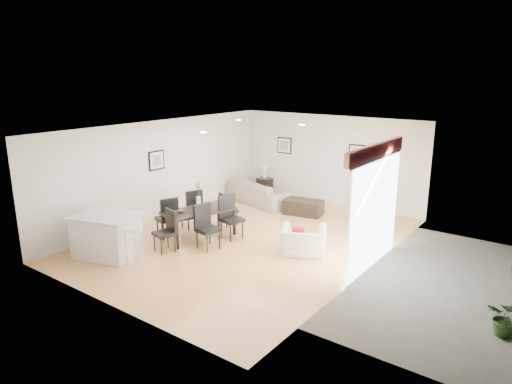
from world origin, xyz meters
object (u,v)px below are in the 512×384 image
Objects in this scene: sofa at (259,192)px; dining_chair_efar at (229,214)px; kitchen_island at (107,235)px; coffee_table at (304,207)px; dining_chair_wnear at (168,215)px; dining_chair_head at (167,228)px; dining_chair_enear at (206,224)px; dining_chair_wfar at (193,207)px; bar_stool at (134,233)px; dining_table at (199,212)px; dining_chair_foot at (226,208)px; side_table at (265,186)px; armchair at (304,241)px.

dining_chair_efar is (1.23, -2.89, 0.25)m from sofa.
coffee_table is at bearing 52.24° from kitchen_island.
dining_chair_head is (0.62, -0.60, -0.03)m from dining_chair_wnear.
dining_chair_enear is 1.08× the size of dining_chair_head.
sofa is 3.95m from dining_chair_enear.
dining_chair_wfar reaches higher than bar_stool.
bar_stool is (0.93, -0.00, 0.25)m from kitchen_island.
dining_table is 1.06m from dining_chair_head.
dining_chair_enear is 0.98× the size of dining_chair_efar.
dining_chair_efar reaches higher than dining_chair_foot.
dining_chair_wfar reaches higher than dining_chair_head.
sofa is at bearing -64.49° from side_table.
dining_chair_head is 1.30m from kitchen_island.
dining_table is at bearing 106.14° from dining_chair_head.
kitchen_island reaches higher than dining_table.
dining_chair_efar is at bearing 84.16° from dining_chair_head.
kitchen_island is at bearing 9.02° from armchair.
dining_chair_efar is at bearing 156.69° from dining_chair_foot.
dining_chair_enear reaches higher than coffee_table.
dining_chair_foot is 3.21m from kitchen_island.
kitchen_island is (-1.43, -1.63, -0.10)m from dining_chair_enear.
dining_table is 2.22× the size of bar_stool.
side_table reaches higher than coffee_table.
dining_chair_efar reaches higher than armchair.
bar_stool is (-0.50, -1.63, 0.15)m from dining_chair_enear.
kitchen_island is (-0.84, -2.04, -0.16)m from dining_table.
bar_stool is (0.69, -1.58, 0.16)m from dining_chair_wnear.
side_table is at bearing -73.55° from armchair.
sofa is 3.41m from dining_table.
dining_chair_enear is at bearing 134.37° from dining_chair_foot.
dining_chair_wfar is 1.08× the size of dining_chair_head.
bar_stool is at bearing 172.37° from dining_chair_enear.
dining_chair_foot is (0.57, 1.52, -0.08)m from dining_chair_wnear.
side_table is at bearing 120.17° from dining_table.
bar_stool is at bearing 18.01° from armchair.
coffee_table is (-1.50, 2.53, -0.10)m from armchair.
dining_table is 0.75m from dining_chair_wnear.
side_table is (-0.49, 4.75, -0.29)m from dining_chair_wnear.
dining_chair_enear reaches higher than bar_stool.
dining_chair_head is at bearing 4.25° from armchair.
dining_chair_head is (-0.57, -0.65, -0.04)m from dining_chair_enear.
dining_table is 2.04m from bar_stool.
dining_chair_wnear is 4.78m from side_table.
sofa is at bearing 113.45° from dining_chair_head.
dining_chair_wfar is (-0.60, 0.40, -0.06)m from dining_table.
side_table is 0.65× the size of bar_stool.
sofa is 2.36m from dining_chair_foot.
side_table is at bearing -155.39° from dining_chair_wnear.
dining_chair_enear is (-2.00, -1.01, 0.27)m from armchair.
dining_chair_head is at bearing 147.84° from dining_chair_enear.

